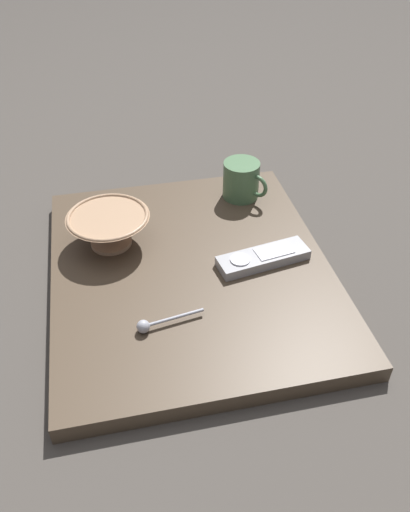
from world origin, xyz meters
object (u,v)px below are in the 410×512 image
cereal_bowl (109,228)px  tv_remote_near (263,258)px  teaspoon (151,324)px  coffee_mug (242,180)px

cereal_bowl → tv_remote_near: cereal_bowl is taller
cereal_bowl → teaspoon: bearing=100.7°
coffee_mug → cereal_bowl: bearing=20.5°
coffee_mug → teaspoon: (0.26, 0.37, -0.03)m
cereal_bowl → tv_remote_near: bearing=156.9°
teaspoon → tv_remote_near: (-0.24, -0.13, -0.00)m
teaspoon → tv_remote_near: same height
cereal_bowl → teaspoon: (-0.05, 0.26, -0.03)m
cereal_bowl → tv_remote_near: 0.32m
cereal_bowl → tv_remote_near: (-0.29, 0.12, -0.03)m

